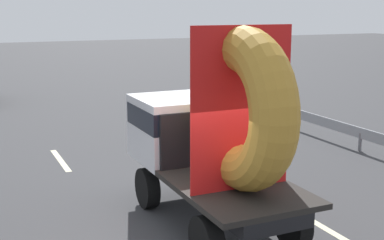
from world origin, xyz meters
TOP-DOWN VIEW (x-y plane):
  - flatbed_truck at (0.27, 0.91)m, footprint 2.02×4.72m
  - guardrail at (6.67, 8.75)m, footprint 0.10×13.15m
  - lane_dash_left_far at (-1.61, 6.53)m, footprint 0.16×2.32m
  - lane_dash_right_far at (2.15, 7.08)m, footprint 0.16×2.20m

SIDE VIEW (x-z plane):
  - lane_dash_left_far at x=-1.61m, z-range 0.00..0.01m
  - lane_dash_right_far at x=2.15m, z-range 0.00..0.01m
  - guardrail at x=6.67m, z-range 0.17..0.88m
  - flatbed_truck at x=0.27m, z-range -0.09..3.81m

